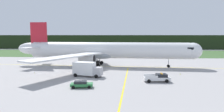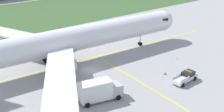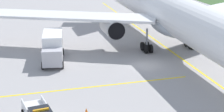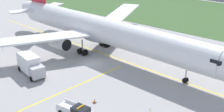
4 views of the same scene
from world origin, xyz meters
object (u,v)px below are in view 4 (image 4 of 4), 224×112
Objects in this scene: airliner at (103,31)px; apron_cone at (94,101)px; ops_pickup_truck at (76,111)px; catering_truck at (30,64)px.

airliner is 21.04m from apron_cone.
ops_pickup_truck is (13.24, -20.55, -4.25)m from airliner.
apron_cone is at bearing -0.25° from catering_truck.
airliner is at bearing 127.85° from apron_cone.
catering_truck is (-16.58, 4.45, 0.98)m from ops_pickup_truck.
airliner reaches higher than ops_pickup_truck.
ops_pickup_truck reaches higher than apron_cone.
catering_truck is 11.32× the size of apron_cone.
ops_pickup_truck is at bearing -81.23° from apron_cone.
catering_truck is at bearing -101.70° from airliner.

